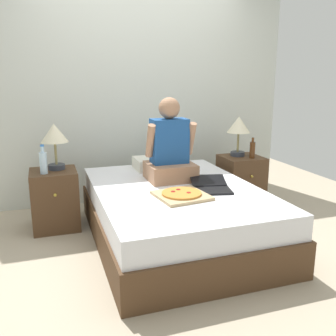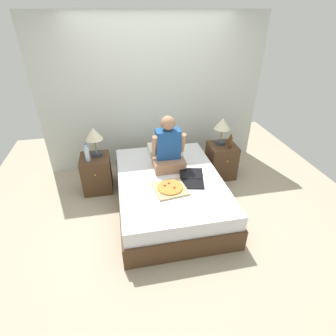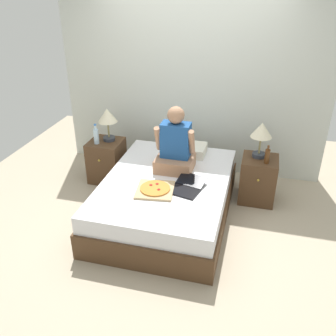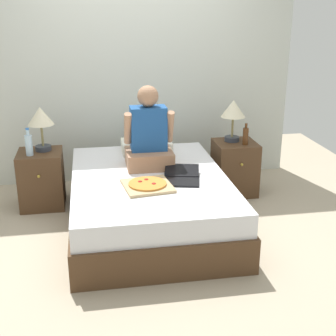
% 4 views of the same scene
% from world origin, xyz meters
% --- Properties ---
extents(ground_plane, '(5.70, 5.70, 0.00)m').
position_xyz_m(ground_plane, '(0.00, 0.00, 0.00)').
color(ground_plane, tan).
extents(wall_back, '(3.70, 0.12, 2.50)m').
position_xyz_m(wall_back, '(0.00, 1.37, 1.25)').
color(wall_back, silver).
rests_on(wall_back, ground).
extents(bed, '(1.44, 2.02, 0.50)m').
position_xyz_m(bed, '(0.00, 0.00, 0.25)').
color(bed, '#4C331E').
rests_on(bed, ground).
extents(nightstand_left, '(0.44, 0.47, 0.58)m').
position_xyz_m(nightstand_left, '(-1.03, 0.65, 0.29)').
color(nightstand_left, '#4C331E').
rests_on(nightstand_left, ground).
extents(lamp_on_left_nightstand, '(0.26, 0.26, 0.45)m').
position_xyz_m(lamp_on_left_nightstand, '(-0.99, 0.70, 0.91)').
color(lamp_on_left_nightstand, '#333842').
rests_on(lamp_on_left_nightstand, nightstand_left).
extents(water_bottle, '(0.07, 0.07, 0.28)m').
position_xyz_m(water_bottle, '(-1.11, 0.56, 0.69)').
color(water_bottle, silver).
rests_on(water_bottle, nightstand_left).
extents(nightstand_right, '(0.44, 0.47, 0.58)m').
position_xyz_m(nightstand_right, '(1.03, 0.65, 0.29)').
color(nightstand_right, '#4C331E').
rests_on(nightstand_right, ground).
extents(lamp_on_right_nightstand, '(0.26, 0.26, 0.45)m').
position_xyz_m(lamp_on_right_nightstand, '(1.00, 0.70, 0.91)').
color(lamp_on_right_nightstand, '#333842').
rests_on(lamp_on_right_nightstand, nightstand_right).
extents(beer_bottle, '(0.06, 0.06, 0.23)m').
position_xyz_m(beer_bottle, '(1.10, 0.55, 0.68)').
color(beer_bottle, '#512D14').
rests_on(beer_bottle, nightstand_right).
extents(pillow, '(0.52, 0.34, 0.12)m').
position_xyz_m(pillow, '(0.07, 0.73, 0.56)').
color(pillow, silver).
rests_on(pillow, bed).
extents(person_seated, '(0.47, 0.40, 0.78)m').
position_xyz_m(person_seated, '(0.04, 0.28, 0.79)').
color(person_seated, '#A37556').
rests_on(person_seated, bed).
extents(laptop, '(0.40, 0.48, 0.07)m').
position_xyz_m(laptop, '(0.27, -0.16, 0.52)').
color(laptop, black).
rests_on(laptop, bed).
extents(pizza_box, '(0.45, 0.45, 0.05)m').
position_xyz_m(pizza_box, '(-0.05, -0.28, 0.52)').
color(pizza_box, tan).
rests_on(pizza_box, bed).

